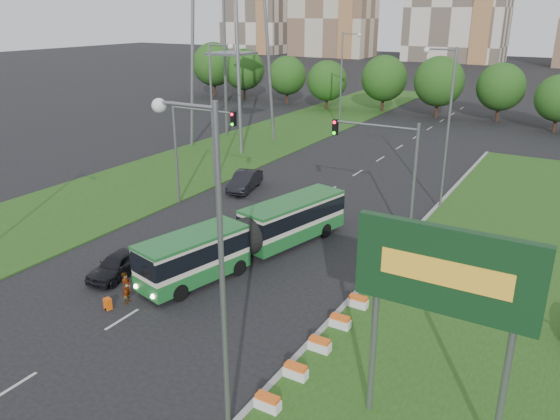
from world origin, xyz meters
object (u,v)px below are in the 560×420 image
Objects in this scene: traffic_mast_median at (390,162)px; shopping_trolley at (108,304)px; articulated_bus at (250,235)px; car_left_far at (245,181)px; billboard at (445,280)px; pedestrian at (126,287)px; car_left_near at (118,264)px; traffic_mast_left at (192,139)px.

shopping_trolley is at bearing -120.23° from traffic_mast_median.
articulated_bus is 3.17× the size of car_left_far.
car_left_far is at bearing 136.59° from billboard.
articulated_bus reaches higher than pedestrian.
shopping_trolley is at bearing -58.05° from car_left_near.
traffic_mast_left reaches higher than car_left_near.
billboard is 17.17m from articulated_bus.
billboard reaches higher than car_left_far.
billboard is 1.92× the size of car_left_near.
traffic_mast_left is 1.92× the size of car_left_near.
traffic_mast_median reaches higher than shopping_trolley.
car_left_near is 0.87× the size of car_left_far.
pedestrian is at bearing -120.92° from traffic_mast_median.
traffic_mast_left is 16.62m from shopping_trolley.
billboard and traffic_mast_median have the same top height.
articulated_bus reaches higher than shopping_trolley.
articulated_bus is at bearing -36.89° from pedestrian.
car_left_near is (-11.42, -12.64, -4.64)m from traffic_mast_median.
traffic_mast_left is 0.53× the size of articulated_bus.
car_left_near is (3.74, -11.64, -4.64)m from traffic_mast_left.
articulated_bus is at bearing 146.08° from billboard.
billboard is at bearing -114.01° from pedestrian.
car_left_far is 19.76m from pedestrian.
shopping_trolley is at bearing -94.28° from articulated_bus.
traffic_mast_median reaches higher than articulated_bus.
shopping_trolley is (2.31, -3.00, -0.41)m from car_left_near.
traffic_mast_left reaches higher than articulated_bus.
traffic_mast_median is at bearing 3.77° from traffic_mast_left.
articulated_bus is at bearing -32.96° from traffic_mast_left.
pedestrian is at bearing -42.21° from car_left_near.
articulated_bus is at bearing -68.34° from car_left_far.
billboard reaches higher than pedestrian.
traffic_mast_median is 9.97m from articulated_bus.
traffic_mast_left is (-22.63, 15.00, -0.81)m from billboard.
car_left_far is at bearing -3.42° from pedestrian.
car_left_far is 2.77× the size of pedestrian.
traffic_mast_median is 13.08× the size of shopping_trolley.
traffic_mast_median is 1.00× the size of traffic_mast_left.
car_left_near is at bearing -132.11° from traffic_mast_median.
car_left_far is at bearing 79.01° from traffic_mast_left.
traffic_mast_median is 17.62m from pedestrian.
car_left_far is (1.05, 5.41, -4.56)m from traffic_mast_left.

